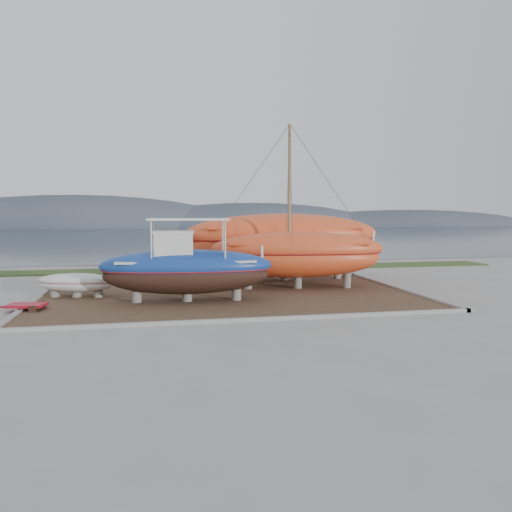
{
  "coord_description": "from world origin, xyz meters",
  "views": [
    {
      "loc": [
        -3.57,
        -20.36,
        4.13
      ],
      "look_at": [
        1.36,
        4.0,
        1.95
      ],
      "focal_mm": 35.0,
      "sensor_mm": 36.0,
      "label": 1
    }
  ],
  "objects": [
    {
      "name": "blue_caique",
      "position": [
        -2.18,
        2.47,
        1.96
      ],
      "size": [
        8.02,
        2.99,
        3.79
      ],
      "primitive_type": null,
      "rotation": [
        0.0,
        0.0,
        -0.07
      ],
      "color": "navy",
      "rests_on": "dirt_patch"
    },
    {
      "name": "red_trailer",
      "position": [
        -8.9,
        1.72,
        0.16
      ],
      "size": [
        2.37,
        1.48,
        0.31
      ],
      "primitive_type": null,
      "rotation": [
        0.0,
        0.0,
        -0.18
      ],
      "color": "#AC1323",
      "rests_on": "ground"
    },
    {
      "name": "curb_frame",
      "position": [
        0.0,
        4.0,
        0.07
      ],
      "size": [
        18.6,
        12.6,
        0.15
      ],
      "primitive_type": null,
      "color": "gray",
      "rests_on": "ground"
    },
    {
      "name": "orange_bare_hull",
      "position": [
        3.99,
        8.66,
        2.0
      ],
      "size": [
        11.95,
        3.86,
        3.89
      ],
      "primitive_type": null,
      "rotation": [
        0.0,
        0.0,
        -0.03
      ],
      "color": "#CC461F",
      "rests_on": "dirt_patch"
    },
    {
      "name": "mountain_ridge",
      "position": [
        0.0,
        125.0,
        0.0
      ],
      "size": [
        200.0,
        36.0,
        20.0
      ],
      "primitive_type": null,
      "color": "#333D49",
      "rests_on": "ground"
    },
    {
      "name": "grass_strip",
      "position": [
        0.0,
        15.5,
        0.04
      ],
      "size": [
        44.0,
        3.0,
        0.08
      ],
      "primitive_type": "cube",
      "color": "#284219",
      "rests_on": "ground"
    },
    {
      "name": "ground",
      "position": [
        0.0,
        0.0,
        0.0
      ],
      "size": [
        140.0,
        140.0,
        0.0
      ],
      "primitive_type": "plane",
      "color": "gray",
      "rests_on": "ground"
    },
    {
      "name": "sea",
      "position": [
        0.0,
        70.0,
        0.0
      ],
      "size": [
        260.0,
        100.0,
        0.04
      ],
      "primitive_type": null,
      "color": "#1B2937",
      "rests_on": "ground"
    },
    {
      "name": "dirt_patch",
      "position": [
        0.0,
        4.0,
        0.03
      ],
      "size": [
        18.0,
        12.0,
        0.06
      ],
      "primitive_type": "cube",
      "color": "#422D1E",
      "rests_on": "ground"
    },
    {
      "name": "orange_sailboat",
      "position": [
        3.91,
        5.27,
        4.4
      ],
      "size": [
        9.6,
        3.92,
        8.69
      ],
      "primitive_type": null,
      "rotation": [
        0.0,
        0.0,
        -0.13
      ],
      "color": "#CC461F",
      "rests_on": "dirt_patch"
    },
    {
      "name": "white_dinghy",
      "position": [
        -7.34,
        4.69,
        0.62
      ],
      "size": [
        3.95,
        2.26,
        1.12
      ],
      "primitive_type": null,
      "rotation": [
        0.0,
        0.0,
        -0.24
      ],
      "color": "silver",
      "rests_on": "dirt_patch"
    }
  ]
}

